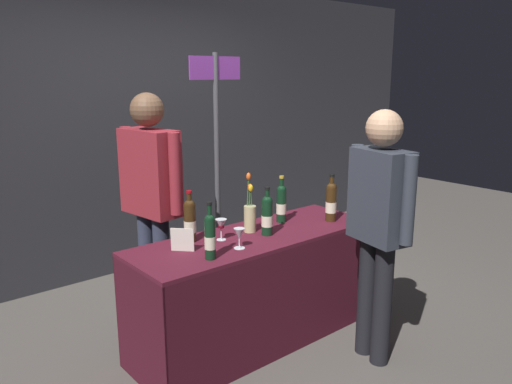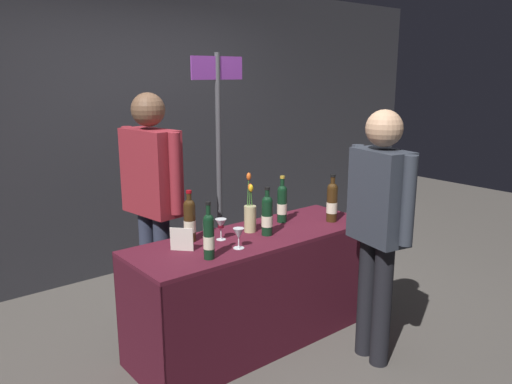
% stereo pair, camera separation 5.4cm
% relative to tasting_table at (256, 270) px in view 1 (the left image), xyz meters
% --- Properties ---
extents(ground_plane, '(12.00, 12.00, 0.00)m').
position_rel_tasting_table_xyz_m(ground_plane, '(0.00, 0.00, -0.53)').
color(ground_plane, '#514C47').
extents(back_partition, '(7.98, 0.12, 2.70)m').
position_rel_tasting_table_xyz_m(back_partition, '(0.00, 1.86, 0.82)').
color(back_partition, '#2D2D33').
rests_on(back_partition, ground_plane).
extents(tasting_table, '(1.80, 0.61, 0.78)m').
position_rel_tasting_table_xyz_m(tasting_table, '(0.00, 0.00, 0.00)').
color(tasting_table, '#4C1423').
rests_on(tasting_table, ground_plane).
extents(featured_wine_bottle, '(0.08, 0.08, 0.36)m').
position_rel_tasting_table_xyz_m(featured_wine_bottle, '(0.64, -0.10, 0.40)').
color(featured_wine_bottle, '#38230F').
rests_on(featured_wine_bottle, tasting_table).
extents(display_bottle_0, '(0.07, 0.07, 0.35)m').
position_rel_tasting_table_xyz_m(display_bottle_0, '(0.34, 0.12, 0.40)').
color(display_bottle_0, black).
rests_on(display_bottle_0, tasting_table).
extents(display_bottle_1, '(0.08, 0.08, 0.34)m').
position_rel_tasting_table_xyz_m(display_bottle_1, '(-0.42, 0.17, 0.40)').
color(display_bottle_1, '#38230F').
rests_on(display_bottle_1, tasting_table).
extents(display_bottle_2, '(0.07, 0.07, 0.35)m').
position_rel_tasting_table_xyz_m(display_bottle_2, '(-0.50, -0.17, 0.40)').
color(display_bottle_2, black).
rests_on(display_bottle_2, tasting_table).
extents(display_bottle_3, '(0.08, 0.08, 0.33)m').
position_rel_tasting_table_xyz_m(display_bottle_3, '(0.06, -0.05, 0.39)').
color(display_bottle_3, black).
rests_on(display_bottle_3, tasting_table).
extents(wine_glass_near_vendor, '(0.07, 0.07, 0.13)m').
position_rel_tasting_table_xyz_m(wine_glass_near_vendor, '(-0.25, -0.14, 0.35)').
color(wine_glass_near_vendor, silver).
rests_on(wine_glass_near_vendor, tasting_table).
extents(wine_glass_mid, '(0.08, 0.08, 0.14)m').
position_rel_tasting_table_xyz_m(wine_glass_mid, '(-0.24, 0.07, 0.36)').
color(wine_glass_mid, silver).
rests_on(wine_glass_mid, tasting_table).
extents(flower_vase, '(0.08, 0.08, 0.42)m').
position_rel_tasting_table_xyz_m(flower_vase, '(0.02, 0.08, 0.37)').
color(flower_vase, tan).
rests_on(flower_vase, tasting_table).
extents(brochure_stand, '(0.11, 0.12, 0.15)m').
position_rel_tasting_table_xyz_m(brochure_stand, '(-0.55, 0.05, 0.33)').
color(brochure_stand, silver).
rests_on(brochure_stand, tasting_table).
extents(vendor_presenter, '(0.27, 0.64, 1.73)m').
position_rel_tasting_table_xyz_m(vendor_presenter, '(-0.42, 0.68, 0.52)').
color(vendor_presenter, '#2D3347').
rests_on(vendor_presenter, ground_plane).
extents(taster_foreground_right, '(0.28, 0.54, 1.64)m').
position_rel_tasting_table_xyz_m(taster_foreground_right, '(0.44, -0.68, 0.45)').
color(taster_foreground_right, black).
rests_on(taster_foreground_right, ground_plane).
extents(booth_signpost, '(0.49, 0.04, 2.02)m').
position_rel_tasting_table_xyz_m(booth_signpost, '(0.32, 0.89, 0.72)').
color(booth_signpost, '#47474C').
rests_on(booth_signpost, ground_plane).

